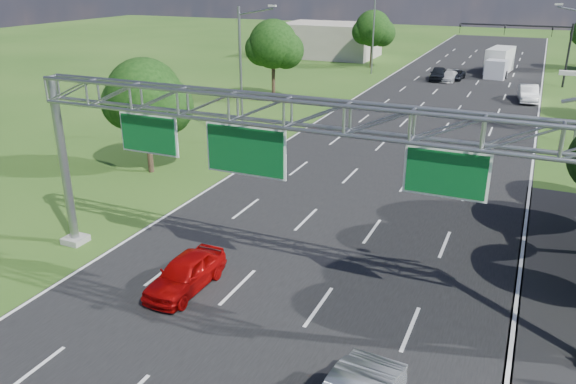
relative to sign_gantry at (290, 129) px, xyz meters
The scene contains 17 objects.
ground 19.28m from the sign_gantry, 91.05° to the left, with size 220.00×220.00×0.00m, color #264A16.
road 19.28m from the sign_gantry, 91.05° to the left, with size 18.00×180.00×0.02m, color black.
road_flare 12.20m from the sign_gantry, 11.47° to the left, with size 3.00×30.00×0.02m, color black.
sign_gantry is the anchor object (origin of this frame).
traffic_signal 53.51m from the sign_gantry, 82.32° to the left, with size 12.21×0.24×7.00m.
streetlight_l_near 21.47m from the sign_gantry, 122.87° to the left, with size 2.97×0.22×10.16m.
streetlight_l_far 54.28m from the sign_gantry, 102.38° to the left, with size 2.97×0.22×10.16m.
tree_verge_la 17.56m from the sign_gantry, 144.84° to the left, with size 5.76×4.80×7.40m.
tree_verge_lb 36.85m from the sign_gantry, 116.19° to the left, with size 5.76×4.80×8.06m.
tree_verge_lc 59.56m from the sign_gantry, 102.86° to the left, with size 5.76×4.80×7.62m.
building_left 69.82m from the sign_gantry, 108.69° to the left, with size 14.00×10.00×5.00m, color #A39788.
red_coupe 7.50m from the sign_gantry, 160.51° to the right, with size 1.72×4.27×1.46m, color #A40707.
car_queue_a 52.05m from the sign_gantry, 92.00° to the left, with size 1.67×4.11×1.19m, color #BCBCBC.
car_queue_b 53.43m from the sign_gantry, 91.44° to the left, with size 1.89×4.10×1.14m, color black.
car_queue_c 52.33m from the sign_gantry, 93.49° to the left, with size 1.85×4.60×1.57m, color black.
car_queue_d 44.28m from the sign_gantry, 80.37° to the left, with size 1.73×4.95×1.63m, color white.
box_truck 59.39m from the sign_gantry, 86.96° to the left, with size 3.29×8.86×3.25m.
Camera 1 is at (8.32, -6.14, 12.19)m, focal length 35.00 mm.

